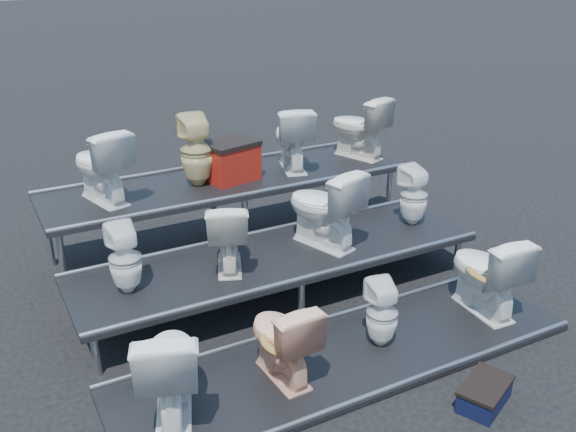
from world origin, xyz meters
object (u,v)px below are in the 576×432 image
step_stool (484,395)px  toilet_0 (169,366)px  toilet_2 (382,313)px  toilet_4 (125,259)px  toilet_11 (359,127)px  toilet_3 (486,272)px  toilet_7 (414,195)px  toilet_1 (282,338)px  red_crate (230,162)px  toilet_9 (196,150)px  toilet_10 (292,137)px  toilet_5 (228,234)px  toilet_8 (100,165)px  toilet_6 (323,207)px

step_stool → toilet_0: bearing=130.9°
toilet_0 → toilet_2: bearing=-160.0°
toilet_4 → toilet_11: 3.63m
toilet_3 → toilet_7: bearing=-92.2°
toilet_1 → toilet_2: (1.00, 0.00, -0.06)m
red_crate → step_stool: 3.77m
toilet_9 → toilet_10: bearing=-176.4°
toilet_3 → toilet_4: toilet_4 is taller
toilet_5 → toilet_8: 1.62m
toilet_11 → step_stool: (-1.16, -3.61, -1.17)m
toilet_7 → step_stool: size_ratio=1.42×
toilet_6 → toilet_10: (0.34, 1.30, 0.36)m
toilet_1 → toilet_6: (1.16, 1.30, 0.45)m
toilet_11 → red_crate: (-1.77, -0.02, -0.19)m
toilet_3 → toilet_5: 2.51m
toilet_1 → step_stool: size_ratio=1.56×
toilet_4 → toilet_8: (0.13, 1.30, 0.47)m
toilet_1 → toilet_0: bearing=-2.6°
red_crate → toilet_2: bearing=-96.4°
toilet_4 → red_crate: red_crate is taller
toilet_8 → toilet_11: 3.22m
toilet_3 → toilet_6: toilet_6 is taller
toilet_9 → toilet_11: size_ratio=1.02×
toilet_11 → red_crate: bearing=-19.2°
toilet_5 → toilet_8: toilet_8 is taller
toilet_0 → toilet_3: 3.16m
toilet_4 → toilet_6: (2.06, 0.00, 0.10)m
toilet_5 → red_crate: bearing=-92.3°
toilet_1 → toilet_9: 2.74m
toilet_5 → toilet_7: toilet_5 is taller
toilet_4 → toilet_6: size_ratio=0.77×
step_stool → toilet_9: bearing=80.7°
toilet_9 → toilet_10: 1.21m
toilet_10 → toilet_11: toilet_11 is taller
toilet_6 → toilet_11: toilet_11 is taller
red_crate → toilet_11: bearing=-12.9°
toilet_5 → toilet_9: 1.39m
toilet_7 → step_stool: bearing=62.8°
toilet_4 → toilet_8: size_ratio=0.82×
toilet_7 → red_crate: size_ratio=1.19×
toilet_0 → toilet_11: size_ratio=1.07×
toilet_0 → toilet_1: 0.95m
toilet_9 → step_stool: size_ratio=1.69×
toilet_3 → toilet_11: bearing=-91.8°
toilet_6 → step_stool: bearing=75.1°
toilet_2 → toilet_7: size_ratio=0.93×
toilet_3 → red_crate: (-1.53, 2.58, 0.58)m
toilet_2 → toilet_3: bearing=-169.8°
toilet_7 → toilet_9: 2.47m
toilet_0 → toilet_7: 3.55m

